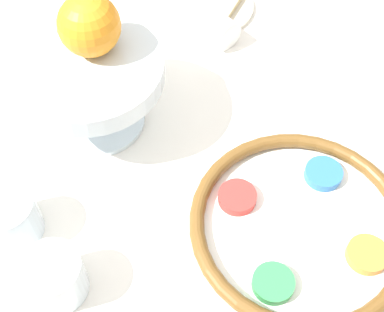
# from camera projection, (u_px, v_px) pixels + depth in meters

# --- Properties ---
(ground_plane) EXTENTS (8.00, 8.00, 0.00)m
(ground_plane) POSITION_uv_depth(u_px,v_px,m) (180.00, 289.00, 1.46)
(ground_plane) COLOR brown
(dining_table) EXTENTS (1.14, 0.91, 0.77)m
(dining_table) POSITION_uv_depth(u_px,v_px,m) (177.00, 224.00, 1.14)
(dining_table) COLOR white
(dining_table) RESTS_ON ground_plane
(seder_plate) EXTENTS (0.29, 0.29, 0.03)m
(seder_plate) POSITION_uv_depth(u_px,v_px,m) (300.00, 226.00, 0.70)
(seder_plate) COLOR white
(seder_plate) RESTS_ON dining_table
(fruit_stand) EXTENTS (0.21, 0.21, 0.12)m
(fruit_stand) POSITION_uv_depth(u_px,v_px,m) (90.00, 77.00, 0.74)
(fruit_stand) COLOR silver
(fruit_stand) RESTS_ON dining_table
(orange_fruit) EXTENTS (0.08, 0.08, 0.08)m
(orange_fruit) POSITION_uv_depth(u_px,v_px,m) (89.00, 25.00, 0.69)
(orange_fruit) COLOR orange
(orange_fruit) RESTS_ON fruit_stand
(bread_plate) EXTENTS (0.16, 0.16, 0.02)m
(bread_plate) POSITION_uv_depth(u_px,v_px,m) (209.00, 5.00, 0.96)
(bread_plate) COLOR beige
(bread_plate) RESTS_ON dining_table
(napkin_roll) EXTENTS (0.20, 0.12, 0.05)m
(napkin_roll) POSITION_uv_depth(u_px,v_px,m) (192.00, 9.00, 0.92)
(napkin_roll) COLOR white
(napkin_roll) RESTS_ON dining_table
(cup_near) EXTENTS (0.07, 0.07, 0.07)m
(cup_near) POSITION_uv_depth(u_px,v_px,m) (55.00, 277.00, 0.64)
(cup_near) COLOR silver
(cup_near) RESTS_ON dining_table
(cup_mid) EXTENTS (0.07, 0.07, 0.07)m
(cup_mid) POSITION_uv_depth(u_px,v_px,m) (10.00, 217.00, 0.68)
(cup_mid) COLOR silver
(cup_mid) RESTS_ON dining_table
(spoon) EXTENTS (0.15, 0.06, 0.01)m
(spoon) POSITION_uv_depth(u_px,v_px,m) (202.00, 4.00, 0.97)
(spoon) COLOR silver
(spoon) RESTS_ON dining_table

